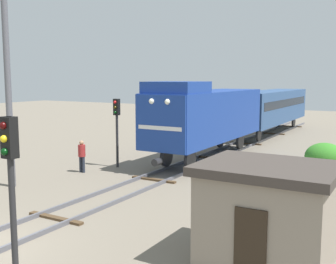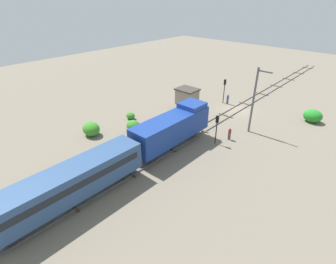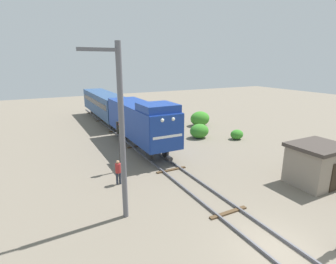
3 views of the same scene
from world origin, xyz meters
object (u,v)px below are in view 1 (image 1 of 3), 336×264
at_px(traffic_signal_mid, 117,120).
at_px(relay_hut, 267,214).
at_px(catenary_mast, 7,84).
at_px(passenger_car_leading, 271,106).
at_px(worker_by_signal, 82,154).
at_px(traffic_signal_near, 11,175).
at_px(locomotive, 206,114).

height_order(traffic_signal_mid, relay_hut, traffic_signal_mid).
relative_size(catenary_mast, relay_hut, 2.53).
relative_size(passenger_car_leading, worker_by_signal, 8.24).
xyz_separation_m(worker_by_signal, catenary_mast, (-0.86, -3.81, 3.68)).
relative_size(traffic_signal_near, traffic_signal_mid, 1.09).
bearing_deg(locomotive, passenger_car_leading, 90.00).
bearing_deg(traffic_signal_near, passenger_car_leading, 96.05).
relative_size(locomotive, passenger_car_leading, 0.83).
bearing_deg(relay_hut, traffic_signal_mid, 143.93).
xyz_separation_m(locomotive, worker_by_signal, (-4.20, -6.32, -1.78)).
distance_m(passenger_car_leading, worker_by_signal, 20.16).
bearing_deg(traffic_signal_near, traffic_signal_mid, 117.76).
xyz_separation_m(traffic_signal_mid, worker_by_signal, (-0.80, -2.01, -1.67)).
distance_m(traffic_signal_near, worker_by_signal, 13.01).
distance_m(passenger_car_leading, traffic_signal_mid, 17.98).
relative_size(traffic_signal_mid, relay_hut, 1.09).
relative_size(traffic_signal_mid, catenary_mast, 0.43).
distance_m(locomotive, worker_by_signal, 7.79).
bearing_deg(traffic_signal_mid, traffic_signal_near, -62.24).
bearing_deg(locomotive, traffic_signal_mid, -128.24).
bearing_deg(passenger_car_leading, worker_by_signal, -102.06).
bearing_deg(passenger_car_leading, locomotive, -90.00).
bearing_deg(passenger_car_leading, relay_hut, -73.67).
distance_m(traffic_signal_near, catenary_mast, 10.79).
bearing_deg(catenary_mast, worker_by_signal, 77.34).
bearing_deg(passenger_car_leading, traffic_signal_near, -83.95).
xyz_separation_m(traffic_signal_near, relay_hut, (4.30, 4.60, -1.49)).
height_order(catenary_mast, relay_hut, catenary_mast).
xyz_separation_m(locomotive, traffic_signal_near, (3.20, -16.85, 0.11)).
relative_size(passenger_car_leading, catenary_mast, 1.58).
distance_m(locomotive, traffic_signal_near, 17.15).
distance_m(passenger_car_leading, relay_hut, 26.69).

